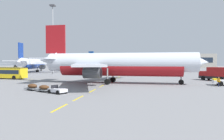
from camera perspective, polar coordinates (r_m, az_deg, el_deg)
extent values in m
plane|color=slate|center=(66.80, 20.82, -1.84)|extent=(400.00, 400.00, 0.00)
cube|color=yellow|center=(22.21, -13.02, -9.27)|extent=(0.24, 4.00, 0.01)
cube|color=yellow|center=(27.63, -8.47, -7.02)|extent=(0.24, 4.00, 0.01)
cube|color=yellow|center=(34.41, -4.93, -5.22)|extent=(0.24, 4.00, 0.01)
cube|color=yellow|center=(40.89, -2.69, -4.06)|extent=(0.24, 4.00, 0.01)
cube|color=yellow|center=(46.33, -1.31, -3.35)|extent=(0.24, 4.00, 0.01)
cube|color=yellow|center=(52.91, -0.02, -2.68)|extent=(0.24, 4.00, 0.01)
cube|color=yellow|center=(59.62, 0.99, -2.15)|extent=(0.24, 4.00, 0.01)
cube|color=yellow|center=(65.99, 1.75, -1.75)|extent=(0.24, 4.00, 0.01)
cube|color=yellow|center=(72.76, 2.42, -1.40)|extent=(0.24, 4.00, 0.01)
cube|color=yellow|center=(78.40, 2.89, -1.16)|extent=(0.24, 4.00, 0.01)
cube|color=yellow|center=(85.38, 3.38, -0.90)|extent=(0.24, 4.00, 0.01)
cube|color=yellow|center=(91.74, 3.76, -0.70)|extent=(0.24, 4.00, 0.01)
cube|color=yellow|center=(98.25, 4.10, -0.52)|extent=(0.24, 4.00, 0.01)
cube|color=yellow|center=(104.88, 4.40, -0.36)|extent=(0.24, 4.00, 0.01)
cube|color=yellow|center=(111.79, 4.68, -0.21)|extent=(0.24, 4.00, 0.01)
cube|color=#B21414|center=(48.10, -0.93, -3.15)|extent=(8.00, 0.40, 0.01)
cylinder|color=silver|center=(45.68, 2.02, 1.97)|extent=(30.26, 5.45, 3.80)
cylinder|color=maroon|center=(45.69, 2.02, 0.66)|extent=(24.66, 4.84, 3.50)
cone|color=silver|center=(45.54, 21.02, 1.84)|extent=(3.70, 3.91, 3.72)
cone|color=silver|center=(50.84, -15.76, 2.44)|extent=(4.37, 3.46, 3.23)
cube|color=#192333|center=(45.39, 19.72, 2.69)|extent=(1.75, 2.93, 0.60)
cube|color=maroon|center=(50.28, -14.03, 7.51)|extent=(4.41, 0.60, 6.00)
cube|color=silver|center=(53.24, -13.16, 2.74)|extent=(3.55, 6.57, 0.24)
cube|color=silver|center=(47.52, -16.44, 2.81)|extent=(3.55, 6.57, 0.24)
cube|color=#B7BCC6|center=(54.79, -0.53, 1.48)|extent=(10.93, 17.54, 0.36)
cube|color=#B7BCC6|center=(38.38, -6.06, 1.25)|extent=(9.34, 17.66, 0.36)
cylinder|color=#4C4F54|center=(51.94, -1.41, -0.15)|extent=(3.31, 2.27, 2.10)
cylinder|color=black|center=(51.59, 0.32, -0.16)|extent=(0.22, 1.79, 1.79)
cylinder|color=#4C4F54|center=(41.33, -4.96, -0.71)|extent=(3.31, 2.27, 2.10)
cylinder|color=black|center=(40.89, -2.81, -0.73)|extent=(0.22, 1.79, 1.79)
cylinder|color=gray|center=(45.23, 17.04, -1.25)|extent=(0.28, 0.28, 2.67)
cylinder|color=black|center=(45.32, 17.02, -2.93)|extent=(1.00, 0.33, 0.99)
cylinder|color=gray|center=(48.67, 0.23, -0.90)|extent=(0.28, 0.28, 2.61)
cylinder|color=black|center=(49.10, 0.31, -2.41)|extent=(1.12, 0.41, 1.10)
cylinder|color=black|center=(48.41, 0.14, -2.47)|extent=(1.12, 0.41, 1.10)
cylinder|color=gray|center=(43.60, -1.17, -1.24)|extent=(0.28, 0.28, 2.61)
cylinder|color=black|center=(44.03, -1.06, -2.91)|extent=(1.12, 0.41, 1.10)
cylinder|color=black|center=(43.35, -1.27, -2.99)|extent=(1.12, 0.41, 1.10)
cube|color=yellow|center=(46.39, 24.50, -2.14)|extent=(1.02, 2.59, 0.24)
cylinder|color=black|center=(45.17, 25.64, -3.12)|extent=(0.94, 0.51, 0.90)
cylinder|color=black|center=(47.93, 25.10, -2.82)|extent=(0.94, 0.51, 0.90)
cylinder|color=silver|center=(116.75, -1.10, 1.65)|extent=(23.53, 14.99, 3.18)
cylinder|color=#0F479E|center=(116.76, -1.10, 1.22)|extent=(19.31, 12.50, 2.92)
cone|color=silver|center=(109.27, 4.04, 1.62)|extent=(4.07, 4.14, 3.11)
cone|color=silver|center=(125.45, -5.77, 1.84)|extent=(4.38, 4.06, 2.70)
cube|color=#192333|center=(109.76, 3.66, 1.91)|extent=(2.33, 2.73, 0.50)
cube|color=#0F479E|center=(124.49, -5.29, 3.55)|extent=(3.36, 2.05, 5.01)
cube|color=silver|center=(126.80, -4.65, 1.96)|extent=(4.93, 5.97, 0.20)
cube|color=silver|center=(122.92, -6.34, 1.95)|extent=(4.93, 5.97, 0.20)
cube|color=#B7BCC6|center=(124.38, -0.22, 1.49)|extent=(13.28, 12.44, 0.30)
cube|color=#B7BCC6|center=(113.55, -4.66, 1.43)|extent=(6.36, 14.68, 0.30)
cylinder|color=#4C4F54|center=(122.51, -0.99, 0.91)|extent=(3.19, 2.83, 1.75)
cylinder|color=black|center=(121.68, -0.51, 0.91)|extent=(0.81, 1.35, 1.49)
cylinder|color=#4C4F54|center=(115.51, -3.86, 0.84)|extent=(3.19, 2.83, 1.75)
cylinder|color=black|center=(114.62, -3.36, 0.83)|extent=(0.81, 1.35, 1.49)
cylinder|color=gray|center=(110.79, 2.90, 0.56)|extent=(0.23, 0.23, 2.23)
cylinder|color=black|center=(110.83, 2.90, -0.02)|extent=(0.84, 0.61, 0.83)
cylinder|color=gray|center=(119.52, -1.06, 0.68)|extent=(0.23, 0.23, 2.18)
cylinder|color=black|center=(119.78, -0.97, 0.16)|extent=(0.95, 0.70, 0.92)
cylinder|color=black|center=(119.32, -1.15, 0.15)|extent=(0.95, 0.70, 0.92)
cylinder|color=gray|center=(116.18, -2.41, 0.64)|extent=(0.23, 0.23, 2.18)
cylinder|color=black|center=(116.43, -2.32, 0.10)|extent=(0.95, 0.70, 0.92)
cylinder|color=black|center=(115.99, -2.50, 0.10)|extent=(0.95, 0.70, 0.92)
cylinder|color=silver|center=(104.73, -19.27, 1.76)|extent=(8.10, 28.77, 3.61)
cylinder|color=navy|center=(104.74, -19.26, 1.22)|extent=(6.97, 23.48, 3.32)
cone|color=silver|center=(118.33, -17.02, 1.80)|extent=(4.02, 3.84, 3.53)
cone|color=silver|center=(90.72, -22.34, 1.99)|extent=(3.66, 4.42, 3.07)
cube|color=#192333|center=(117.37, -17.16, 2.11)|extent=(2.91, 1.93, 0.57)
cube|color=navy|center=(92.37, -21.99, 4.59)|extent=(1.00, 4.18, 5.69)
cube|color=silver|center=(92.82, -23.85, 2.13)|extent=(6.48, 3.96, 0.23)
cube|color=silver|center=(90.56, -20.33, 2.18)|extent=(6.48, 3.96, 0.23)
cube|color=#B7BCC6|center=(104.16, -24.14, 1.45)|extent=(16.68, 7.32, 0.34)
cube|color=#B7BCC6|center=(98.75, -15.55, 1.53)|extent=(16.36, 11.69, 0.34)
cylinder|color=#4C4F54|center=(102.93, -22.71, 0.70)|extent=(2.45, 3.32, 1.99)
cylinder|color=black|center=(104.34, -22.40, 0.72)|extent=(1.69, 0.38, 1.69)
cylinder|color=#4C4F54|center=(99.42, -17.14, 0.72)|extent=(2.45, 3.32, 1.99)
cylinder|color=black|center=(100.87, -16.89, 0.74)|extent=(1.69, 0.38, 1.69)
cylinder|color=gray|center=(115.50, -17.43, 0.63)|extent=(0.27, 0.27, 2.53)
cylinder|color=black|center=(115.53, -17.43, 0.00)|extent=(0.41, 0.97, 0.94)
cylinder|color=gray|center=(103.81, -20.88, 0.46)|extent=(0.27, 0.27, 2.48)
cylinder|color=black|center=(103.96, -21.04, -0.22)|extent=(0.49, 1.08, 1.04)
cylinder|color=black|center=(103.73, -20.70, -0.22)|extent=(0.49, 1.08, 1.04)
cylinder|color=gray|center=(102.18, -18.29, 0.47)|extent=(0.27, 0.27, 2.48)
cylinder|color=black|center=(102.32, -18.46, -0.23)|extent=(0.49, 1.08, 1.04)
cylinder|color=black|center=(102.11, -18.10, -0.23)|extent=(0.49, 1.08, 1.04)
cube|color=yellow|center=(64.80, -25.28, -0.55)|extent=(12.29, 4.87, 2.70)
cube|color=#192333|center=(64.80, -25.28, -0.38)|extent=(11.36, 4.74, 1.00)
cube|color=black|center=(64.77, -25.30, 0.53)|extent=(12.32, 4.90, 0.20)
cylinder|color=black|center=(63.06, -21.77, -1.62)|extent=(1.04, 0.50, 1.00)
cylinder|color=black|center=(61.07, -23.44, -1.75)|extent=(1.04, 0.50, 1.00)
cube|color=black|center=(58.08, 24.45, -1.71)|extent=(6.53, 6.76, 0.60)
cube|color=maroon|center=(59.27, 22.55, -0.79)|extent=(3.31, 3.31, 1.10)
cube|color=#192333|center=(59.90, 21.63, -0.66)|extent=(1.45, 1.35, 0.64)
cube|color=maroon|center=(57.51, 25.30, -0.41)|extent=(5.00, 5.12, 2.10)
cylinder|color=black|center=(58.29, 21.95, -1.92)|extent=(0.86, 0.89, 0.96)
cylinder|color=black|center=(60.29, 23.22, -1.81)|extent=(0.86, 0.89, 0.96)
cylinder|color=black|center=(55.92, 25.76, -2.14)|extent=(0.86, 0.89, 0.96)
cube|color=silver|center=(32.13, -13.53, -4.96)|extent=(2.95, 2.49, 0.44)
cube|color=black|center=(32.59, -14.25, -4.16)|extent=(0.65, 1.04, 0.56)
cylinder|color=black|center=(31.90, -11.52, -5.32)|extent=(0.58, 0.43, 0.56)
cylinder|color=black|center=(31.01, -13.49, -5.55)|extent=(0.58, 0.43, 0.56)
cylinder|color=black|center=(33.29, -13.56, -5.03)|extent=(0.58, 0.43, 0.56)
cylinder|color=black|center=(32.45, -15.50, -5.23)|extent=(0.58, 0.43, 0.56)
cube|color=slate|center=(34.62, -16.73, -4.79)|extent=(2.83, 2.48, 0.12)
ellipsoid|color=#4C2D19|center=(34.58, -16.74, -4.17)|extent=(2.18, 1.94, 0.64)
cylinder|color=black|center=(35.02, -15.83, -4.81)|extent=(0.45, 0.34, 0.44)
cylinder|color=black|center=(34.24, -17.66, -4.98)|extent=(0.45, 0.34, 0.44)
cube|color=slate|center=(37.09, -19.42, -4.37)|extent=(2.83, 2.48, 0.12)
ellipsoid|color=#4C2D19|center=(37.05, -19.42, -3.79)|extent=(2.18, 1.94, 0.64)
cylinder|color=black|center=(37.46, -18.54, -4.39)|extent=(0.45, 0.34, 0.44)
cylinder|color=black|center=(36.74, -20.31, -4.54)|extent=(0.45, 0.34, 0.44)
cylinder|color=#191E38|center=(43.89, 25.25, -3.30)|extent=(0.16, 0.16, 0.83)
cylinder|color=#191E38|center=(44.12, 25.24, -3.28)|extent=(0.16, 0.16, 0.83)
cube|color=orange|center=(43.95, 25.26, -2.35)|extent=(0.43, 0.53, 0.62)
cube|color=silver|center=(43.95, 25.26, -2.31)|extent=(0.44, 0.54, 0.06)
sphere|color=#8C664C|center=(43.92, 25.27, -1.80)|extent=(0.22, 0.22, 0.22)
cylinder|color=orange|center=(43.71, 25.49, -2.34)|extent=(0.09, 0.09, 0.56)
cylinder|color=orange|center=(44.18, 25.03, -2.29)|extent=(0.09, 0.09, 0.56)
cylinder|color=slate|center=(84.16, -14.59, -0.80)|extent=(0.70, 0.70, 0.60)
cylinder|color=#9EA0A5|center=(84.42, -14.66, 7.24)|extent=(0.36, 0.36, 24.24)
cube|color=#3F3F44|center=(86.44, -14.73, 15.43)|extent=(1.80, 1.80, 0.50)
cube|color=#9E998E|center=(186.28, 13.26, 2.25)|extent=(73.02, 18.66, 10.59)
cube|color=#192333|center=(176.92, 13.50, 2.44)|extent=(67.18, 0.12, 3.81)
cube|color=gray|center=(187.57, 16.62, 4.08)|extent=(6.00, 5.00, 1.60)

